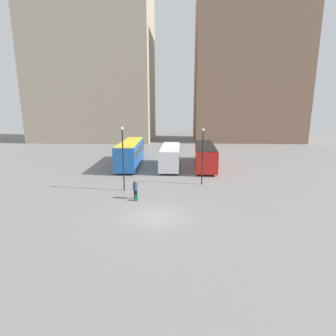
# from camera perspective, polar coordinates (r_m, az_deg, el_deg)

# --- Properties ---
(ground_plane) EXTENTS (160.00, 160.00, 0.00)m
(ground_plane) POSITION_cam_1_polar(r_m,az_deg,el_deg) (19.35, -2.64, -10.44)
(ground_plane) COLOR slate
(building_block_left) EXTENTS (28.55, 17.51, 41.29)m
(building_block_left) POSITION_cam_1_polar(r_m,az_deg,el_deg) (71.74, -15.99, 22.58)
(building_block_left) COLOR tan
(building_block_left) RESTS_ON ground_plane
(building_block_right) EXTENTS (25.30, 13.80, 33.96)m
(building_block_right) POSITION_cam_1_polar(r_m,az_deg,el_deg) (69.83, 17.15, 19.75)
(building_block_right) COLOR #7F604C
(building_block_right) RESTS_ON ground_plane
(bus_0) EXTENTS (3.12, 12.48, 3.31)m
(bus_0) POSITION_cam_1_polar(r_m,az_deg,el_deg) (36.87, -8.09, 3.42)
(bus_0) COLOR #1E56A3
(bus_0) RESTS_ON ground_plane
(bus_1) EXTENTS (2.52, 9.25, 2.89)m
(bus_1) POSITION_cam_1_polar(r_m,az_deg,el_deg) (34.83, 0.47, 2.63)
(bus_1) COLOR silver
(bus_1) RESTS_ON ground_plane
(bus_2) EXTENTS (3.15, 12.41, 2.93)m
(bus_2) POSITION_cam_1_polar(r_m,az_deg,el_deg) (36.26, 8.03, 2.96)
(bus_2) COLOR red
(bus_2) RESTS_ON ground_plane
(traveler) EXTENTS (0.50, 0.50, 1.69)m
(traveler) POSITION_cam_1_polar(r_m,az_deg,el_deg) (22.80, -7.10, -4.25)
(traveler) COLOR black
(traveler) RESTS_ON ground_plane
(suitcase) EXTENTS (0.29, 0.35, 0.79)m
(suitcase) POSITION_cam_1_polar(r_m,az_deg,el_deg) (22.53, -6.81, -6.38)
(suitcase) COLOR #28844C
(suitcase) RESTS_ON ground_plane
(lamp_post_0) EXTENTS (0.28, 0.28, 6.03)m
(lamp_post_0) POSITION_cam_1_polar(r_m,az_deg,el_deg) (24.78, -9.77, 3.00)
(lamp_post_0) COLOR black
(lamp_post_0) RESTS_ON ground_plane
(lamp_post_1) EXTENTS (0.28, 0.28, 5.76)m
(lamp_post_1) POSITION_cam_1_polar(r_m,az_deg,el_deg) (26.77, 7.54, 3.46)
(lamp_post_1) COLOR black
(lamp_post_1) RESTS_ON ground_plane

